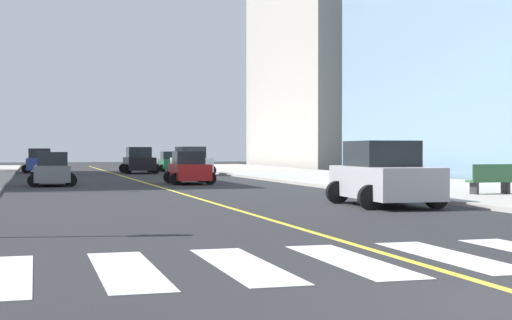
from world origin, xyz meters
The scene contains 12 objects.
sidewalk_kerb_east centered at (12.20, 20.00, 0.07)m, with size 10.00×120.00×0.15m, color #B2ADA3.
crosswalk_paint centered at (0.00, 4.00, 0.01)m, with size 13.50×4.00×0.01m.
lane_divider_paint centered at (0.00, 40.00, 0.01)m, with size 0.16×80.00×0.01m, color yellow.
parking_garage_concrete centered at (27.31, 68.56, 10.28)m, with size 18.00×24.00×20.55m, color #B2ADA3.
car_white_nearest centered at (4.91, 46.53, 0.95)m, with size 2.99×4.66×2.04m.
car_red_second centered at (2.08, 32.85, 0.81)m, with size 2.49×3.93×1.74m.
car_black_third centered at (1.95, 52.21, 0.95)m, with size 2.87×4.56×2.03m.
car_silver_fourth centered at (4.99, 15.15, 0.98)m, with size 3.04×4.76×2.09m.
car_gray_fifth centered at (-4.95, 32.50, 0.80)m, with size 2.45×3.85×1.70m.
car_green_sixth centered at (5.24, 57.08, 0.78)m, with size 2.38×3.78×1.67m.
car_blue_seventh centered at (-5.40, 55.76, 0.90)m, with size 2.79×4.37×1.92m.
park_bench centered at (10.61, 17.73, 0.69)m, with size 1.81×0.58×1.12m.
Camera 1 is at (-5.82, -7.58, 1.80)m, focal length 54.24 mm.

